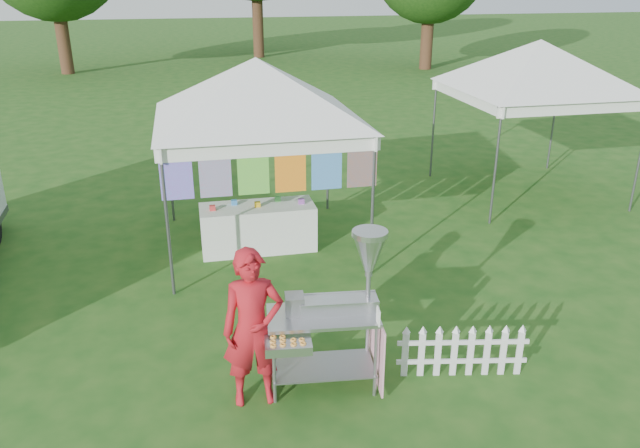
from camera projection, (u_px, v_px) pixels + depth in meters
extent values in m
plane|color=#1B4C15|center=(302.00, 367.00, 7.06)|extent=(120.00, 120.00, 0.00)
cylinder|color=#59595E|center=(167.00, 224.00, 8.27)|extent=(0.04, 0.04, 2.10)
cylinder|color=#59595E|center=(373.00, 208.00, 8.83)|extent=(0.04, 0.04, 2.10)
cylinder|color=#59595E|center=(169.00, 164.00, 10.85)|extent=(0.04, 0.04, 2.10)
cylinder|color=#59595E|center=(328.00, 155.00, 11.41)|extent=(0.04, 0.04, 2.10)
cube|color=white|center=(271.00, 148.00, 8.20)|extent=(3.00, 0.03, 0.22)
cube|color=white|center=(248.00, 106.00, 10.77)|extent=(3.00, 0.03, 0.22)
pyramid|color=white|center=(256.00, 57.00, 9.11)|extent=(4.24, 4.24, 0.90)
cylinder|color=#59595E|center=(271.00, 142.00, 8.17)|extent=(3.00, 0.03, 0.03)
cube|color=#B519B1|center=(176.00, 174.00, 8.05)|extent=(0.42, 0.01, 0.70)
cube|color=#36B6CC|center=(215.00, 172.00, 8.15)|extent=(0.42, 0.01, 0.70)
cube|color=#189545|center=(253.00, 169.00, 8.25)|extent=(0.42, 0.01, 0.70)
cube|color=#EA551A|center=(290.00, 167.00, 8.35)|extent=(0.42, 0.01, 0.70)
cube|color=blue|center=(327.00, 165.00, 8.45)|extent=(0.42, 0.01, 0.70)
cube|color=#DB4E0B|center=(362.00, 162.00, 8.55)|extent=(0.42, 0.01, 0.70)
cylinder|color=#59595E|center=(496.00, 167.00, 10.72)|extent=(0.04, 0.04, 2.10)
cylinder|color=#59595E|center=(640.00, 157.00, 11.28)|extent=(0.04, 0.04, 2.10)
cylinder|color=#59595E|center=(433.00, 129.00, 13.29)|extent=(0.04, 0.04, 2.10)
cylinder|color=#59595E|center=(553.00, 123.00, 13.85)|extent=(0.04, 0.04, 2.10)
cube|color=white|center=(578.00, 108.00, 10.64)|extent=(3.00, 0.03, 0.22)
cube|color=white|center=(499.00, 82.00, 13.22)|extent=(3.00, 0.03, 0.22)
pyramid|color=white|center=(541.00, 39.00, 11.56)|extent=(4.24, 4.24, 0.90)
cylinder|color=#59595E|center=(579.00, 103.00, 10.61)|extent=(3.00, 0.03, 0.03)
cylinder|color=#3D2416|center=(61.00, 27.00, 26.88)|extent=(0.56, 0.56, 3.96)
cylinder|color=#3D2416|center=(257.00, 9.00, 32.12)|extent=(0.56, 0.56, 4.84)
cylinder|color=#3D2416|center=(427.00, 29.00, 28.31)|extent=(0.56, 0.56, 3.52)
cylinder|color=gray|center=(274.00, 367.00, 6.32)|extent=(0.04, 0.04, 0.86)
cylinder|color=gray|center=(376.00, 361.00, 6.43)|extent=(0.04, 0.04, 0.86)
cylinder|color=gray|center=(272.00, 342.00, 6.75)|extent=(0.04, 0.04, 0.86)
cylinder|color=gray|center=(367.00, 336.00, 6.86)|extent=(0.04, 0.04, 0.86)
cube|color=gray|center=(323.00, 366.00, 6.66)|extent=(1.14, 0.65, 0.01)
cube|color=#B7B7BC|center=(323.00, 316.00, 6.43)|extent=(1.20, 0.69, 0.04)
cube|color=#B7B7BC|center=(339.00, 305.00, 6.46)|extent=(0.83, 0.32, 0.14)
cube|color=gray|center=(295.00, 304.00, 6.40)|extent=(0.21, 0.23, 0.21)
cylinder|color=gray|center=(369.00, 274.00, 6.36)|extent=(0.05, 0.05, 0.86)
cone|color=#B7B7BC|center=(369.00, 253.00, 6.27)|extent=(0.38, 0.38, 0.38)
cylinder|color=#B7B7BC|center=(370.00, 233.00, 6.19)|extent=(0.40, 0.40, 0.06)
cube|color=#B7B7BC|center=(288.00, 345.00, 6.09)|extent=(0.49, 0.33, 0.10)
cube|color=pink|center=(377.00, 348.00, 6.65)|extent=(0.09, 0.71, 0.77)
cube|color=white|center=(378.00, 316.00, 6.19)|extent=(0.03, 0.13, 0.17)
imported|color=#AD151E|center=(253.00, 329.00, 6.21)|extent=(0.62, 0.41, 1.70)
cube|color=silver|center=(405.00, 354.00, 6.80)|extent=(0.07, 0.03, 0.56)
cube|color=silver|center=(421.00, 354.00, 6.80)|extent=(0.07, 0.03, 0.56)
cube|color=silver|center=(438.00, 354.00, 6.81)|extent=(0.07, 0.03, 0.56)
cube|color=silver|center=(454.00, 353.00, 6.81)|extent=(0.07, 0.03, 0.56)
cube|color=silver|center=(470.00, 353.00, 6.82)|extent=(0.07, 0.03, 0.56)
cube|color=silver|center=(487.00, 353.00, 6.82)|extent=(0.07, 0.03, 0.56)
cube|color=silver|center=(503.00, 353.00, 6.83)|extent=(0.07, 0.03, 0.56)
cube|color=silver|center=(519.00, 352.00, 6.83)|extent=(0.07, 0.03, 0.56)
cube|color=silver|center=(462.00, 361.00, 6.85)|extent=(1.42, 0.29, 0.05)
cube|color=silver|center=(463.00, 342.00, 6.76)|extent=(1.42, 0.29, 0.05)
cube|color=white|center=(258.00, 227.00, 9.96)|extent=(1.80, 0.70, 0.73)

